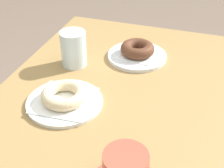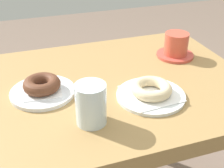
# 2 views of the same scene
# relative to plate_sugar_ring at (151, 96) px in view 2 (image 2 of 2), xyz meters

# --- Properties ---
(table) EXTENTS (0.92, 0.67, 0.71)m
(table) POSITION_rel_plate_sugar_ring_xyz_m (-0.09, 0.12, -0.09)
(table) COLOR #9C7846
(table) RESTS_ON ground_plane
(plate_sugar_ring) EXTENTS (0.20, 0.20, 0.01)m
(plate_sugar_ring) POSITION_rel_plate_sugar_ring_xyz_m (0.00, 0.00, 0.00)
(plate_sugar_ring) COLOR white
(plate_sugar_ring) RESTS_ON table
(napkin_sugar_ring) EXTENTS (0.16, 0.16, 0.00)m
(napkin_sugar_ring) POSITION_rel_plate_sugar_ring_xyz_m (0.00, 0.00, 0.01)
(napkin_sugar_ring) COLOR white
(napkin_sugar_ring) RESTS_ON plate_sugar_ring
(donut_sugar_ring) EXTENTS (0.12, 0.12, 0.03)m
(donut_sugar_ring) POSITION_rel_plate_sugar_ring_xyz_m (0.00, 0.00, 0.02)
(donut_sugar_ring) COLOR beige
(donut_sugar_ring) RESTS_ON napkin_sugar_ring
(plate_chocolate_ring) EXTENTS (0.19, 0.19, 0.01)m
(plate_chocolate_ring) POSITION_rel_plate_sugar_ring_xyz_m (-0.30, 0.12, 0.00)
(plate_chocolate_ring) COLOR white
(plate_chocolate_ring) RESTS_ON table
(napkin_chocolate_ring) EXTENTS (0.12, 0.12, 0.00)m
(napkin_chocolate_ring) POSITION_rel_plate_sugar_ring_xyz_m (-0.30, 0.12, 0.01)
(napkin_chocolate_ring) COLOR white
(napkin_chocolate_ring) RESTS_ON plate_chocolate_ring
(donut_chocolate_ring) EXTENTS (0.11, 0.11, 0.04)m
(donut_chocolate_ring) POSITION_rel_plate_sugar_ring_xyz_m (-0.30, 0.12, 0.03)
(donut_chocolate_ring) COLOR #58301F
(donut_chocolate_ring) RESTS_ON napkin_chocolate_ring
(water_glass) EXTENTS (0.08, 0.08, 0.11)m
(water_glass) POSITION_rel_plate_sugar_ring_xyz_m (-0.20, -0.06, 0.05)
(water_glass) COLOR silver
(water_glass) RESTS_ON table
(coffee_cup) EXTENTS (0.14, 0.14, 0.09)m
(coffee_cup) POSITION_rel_plate_sugar_ring_xyz_m (0.21, 0.23, 0.04)
(coffee_cup) COLOR #CC4A3E
(coffee_cup) RESTS_ON table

